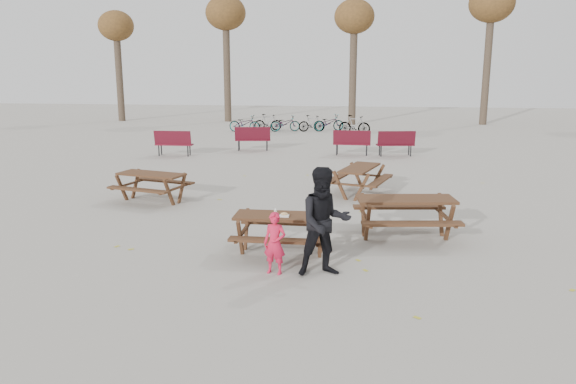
# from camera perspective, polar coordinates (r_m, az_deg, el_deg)

# --- Properties ---
(ground) EXTENTS (80.00, 80.00, 0.00)m
(ground) POSITION_cam_1_polar(r_m,az_deg,el_deg) (10.99, -0.65, -6.24)
(ground) COLOR gray
(ground) RESTS_ON ground
(main_picnic_table) EXTENTS (1.80, 1.45, 0.78)m
(main_picnic_table) POSITION_cam_1_polar(r_m,az_deg,el_deg) (10.81, -0.66, -3.30)
(main_picnic_table) COLOR #362113
(main_picnic_table) RESTS_ON ground
(food_tray) EXTENTS (0.18, 0.11, 0.03)m
(food_tray) POSITION_cam_1_polar(r_m,az_deg,el_deg) (10.62, -0.38, -2.44)
(food_tray) COLOR white
(food_tray) RESTS_ON main_picnic_table
(bread_roll) EXTENTS (0.14, 0.06, 0.05)m
(bread_roll) POSITION_cam_1_polar(r_m,az_deg,el_deg) (10.61, -0.38, -2.22)
(bread_roll) COLOR tan
(bread_roll) RESTS_ON food_tray
(soda_bottle) EXTENTS (0.07, 0.07, 0.17)m
(soda_bottle) POSITION_cam_1_polar(r_m,az_deg,el_deg) (10.57, -1.27, -2.21)
(soda_bottle) COLOR silver
(soda_bottle) RESTS_ON main_picnic_table
(child) EXTENTS (0.45, 0.34, 1.10)m
(child) POSITION_cam_1_polar(r_m,az_deg,el_deg) (9.80, -1.35, -5.23)
(child) COLOR #E11C41
(child) RESTS_ON ground
(adult) EXTENTS (1.10, 0.97, 1.91)m
(adult) POSITION_cam_1_polar(r_m,az_deg,el_deg) (9.64, 3.74, -3.06)
(adult) COLOR black
(adult) RESTS_ON ground
(picnic_table_east) EXTENTS (2.21, 1.88, 0.87)m
(picnic_table_east) POSITION_cam_1_polar(r_m,az_deg,el_deg) (12.07, 11.81, -2.61)
(picnic_table_east) COLOR #362113
(picnic_table_east) RESTS_ON ground
(picnic_table_north) EXTENTS (2.11, 1.87, 0.77)m
(picnic_table_north) POSITION_cam_1_polar(r_m,az_deg,el_deg) (15.41, -13.67, 0.45)
(picnic_table_north) COLOR #362113
(picnic_table_north) RESTS_ON ground
(picnic_table_far) EXTENTS (1.95, 2.19, 0.79)m
(picnic_table_far) POSITION_cam_1_polar(r_m,az_deg,el_deg) (15.92, 7.24, 1.13)
(picnic_table_far) COLOR #362113
(picnic_table_far) RESTS_ON ground
(park_bench_row) EXTENTS (10.43, 2.39, 1.03)m
(park_bench_row) POSITION_cam_1_polar(r_m,az_deg,el_deg) (23.03, 0.51, 5.14)
(park_bench_row) COLOR maroon
(park_bench_row) RESTS_ON ground
(bicycle_row) EXTENTS (7.74, 2.40, 1.01)m
(bicycle_row) POSITION_cam_1_polar(r_m,az_deg,el_deg) (30.86, 1.03, 6.99)
(bicycle_row) COLOR black
(bicycle_row) RESTS_ON ground
(tree_row) EXTENTS (32.17, 3.52, 8.26)m
(tree_row) POSITION_cam_1_polar(r_m,az_deg,el_deg) (35.54, 6.59, 16.92)
(tree_row) COLOR #382B21
(tree_row) RESTS_ON ground
(fallen_leaves) EXTENTS (11.00, 11.00, 0.01)m
(fallen_leaves) POSITION_cam_1_polar(r_m,az_deg,el_deg) (13.31, 2.94, -2.83)
(fallen_leaves) COLOR gold
(fallen_leaves) RESTS_ON ground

